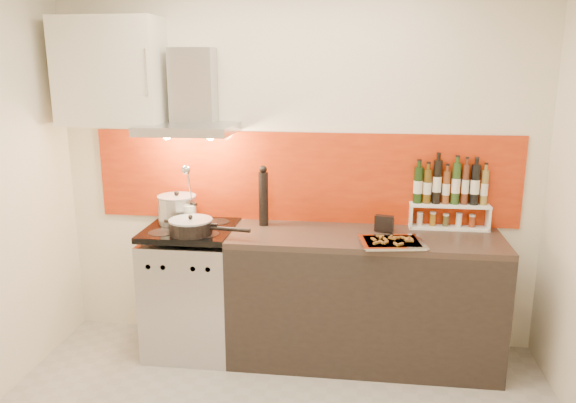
# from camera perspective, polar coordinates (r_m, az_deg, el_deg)

# --- Properties ---
(back_wall) EXTENTS (3.40, 0.02, 2.60)m
(back_wall) POSITION_cam_1_polar(r_m,az_deg,el_deg) (3.98, 0.84, 3.64)
(back_wall) COLOR silver
(back_wall) RESTS_ON ground
(backsplash) EXTENTS (3.00, 0.02, 0.64)m
(backsplash) POSITION_cam_1_polar(r_m,az_deg,el_deg) (3.98, 1.53, 2.46)
(backsplash) COLOR #9E2208
(backsplash) RESTS_ON back_wall
(range_stove) EXTENTS (0.60, 0.60, 0.91)m
(range_stove) POSITION_cam_1_polar(r_m,az_deg,el_deg) (4.08, -9.65, -8.92)
(range_stove) COLOR #B7B7BA
(range_stove) RESTS_ON ground
(counter) EXTENTS (1.80, 0.60, 0.90)m
(counter) POSITION_cam_1_polar(r_m,az_deg,el_deg) (3.91, 7.67, -9.70)
(counter) COLOR black
(counter) RESTS_ON ground
(range_hood) EXTENTS (0.62, 0.50, 0.61)m
(range_hood) POSITION_cam_1_polar(r_m,az_deg,el_deg) (3.91, -9.82, 9.80)
(range_hood) COLOR #B7B7BA
(range_hood) RESTS_ON back_wall
(upper_cabinet) EXTENTS (0.70, 0.35, 0.72)m
(upper_cabinet) POSITION_cam_1_polar(r_m,az_deg,el_deg) (4.08, -17.57, 12.45)
(upper_cabinet) COLOR silver
(upper_cabinet) RESTS_ON back_wall
(stock_pot) EXTENTS (0.27, 0.27, 0.23)m
(stock_pot) POSITION_cam_1_polar(r_m,az_deg,el_deg) (4.02, -11.18, -0.76)
(stock_pot) COLOR #B7B7BA
(stock_pot) RESTS_ON range_stove
(saute_pan) EXTENTS (0.55, 0.29, 0.13)m
(saute_pan) POSITION_cam_1_polar(r_m,az_deg,el_deg) (3.75, -9.75, -2.53)
(saute_pan) COLOR black
(saute_pan) RESTS_ON range_stove
(utensil_jar) EXTENTS (0.09, 0.14, 0.45)m
(utensil_jar) POSITION_cam_1_polar(r_m,az_deg,el_deg) (3.91, -10.02, -0.74)
(utensil_jar) COLOR silver
(utensil_jar) RESTS_ON range_stove
(pepper_mill) EXTENTS (0.07, 0.07, 0.43)m
(pepper_mill) POSITION_cam_1_polar(r_m,az_deg,el_deg) (3.90, -2.51, 0.50)
(pepper_mill) COLOR black
(pepper_mill) RESTS_ON counter
(step_shelf) EXTENTS (0.54, 0.15, 0.47)m
(step_shelf) POSITION_cam_1_polar(r_m,az_deg,el_deg) (3.97, 16.04, 0.46)
(step_shelf) COLOR white
(step_shelf) RESTS_ON counter
(caddy_box) EXTENTS (0.13, 0.08, 0.11)m
(caddy_box) POSITION_cam_1_polar(r_m,az_deg,el_deg) (3.83, 9.75, -2.21)
(caddy_box) COLOR black
(caddy_box) RESTS_ON counter
(baking_tray) EXTENTS (0.43, 0.36, 0.03)m
(baking_tray) POSITION_cam_1_polar(r_m,az_deg,el_deg) (3.59, 10.50, -4.08)
(baking_tray) COLOR silver
(baking_tray) RESTS_ON counter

